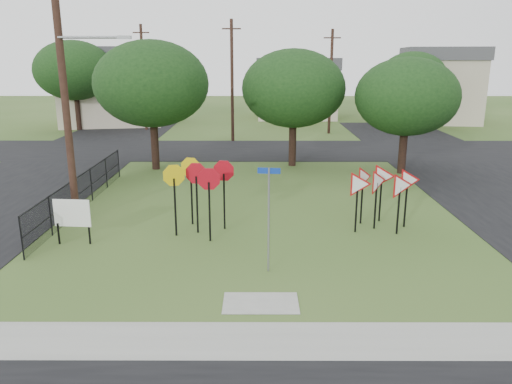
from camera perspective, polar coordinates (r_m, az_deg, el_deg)
ground at (r=15.71m, az=0.49°, el=-8.53°), size 140.00×140.00×0.00m
sidewalk at (r=11.98m, az=0.60°, el=-16.61°), size 30.00×1.60×0.02m
planting_strip at (r=10.98m, az=0.65°, el=-19.92°), size 30.00×0.80×0.02m
street_left at (r=27.86m, az=-25.15°, el=0.64°), size 8.00×50.00×0.02m
street_right at (r=27.94m, az=25.80°, el=0.61°), size 8.00×50.00×0.02m
street_far at (r=34.96m, az=0.31°, el=4.81°), size 60.00×8.00×0.02m
curb_pad at (r=13.55m, az=0.55°, el=-12.59°), size 2.00×1.20×0.02m
street_name_sign at (r=14.77m, az=1.46°, el=-2.50°), size 0.66×0.10×3.23m
stop_sign_cluster at (r=18.22m, az=-6.54°, el=1.25°), size 2.52×1.98×2.67m
yield_sign_cluster at (r=19.24m, az=14.10°, el=0.94°), size 3.01×1.74×2.36m
info_board at (r=18.31m, az=-20.28°, el=-2.45°), size 1.29×0.15×1.61m
utility_pole_main at (r=20.21m, az=-20.94°, el=11.07°), size 3.55×0.33×10.00m
far_pole_a at (r=38.47m, az=-2.75°, el=12.63°), size 1.40×0.24×9.00m
far_pole_b at (r=42.86m, az=8.53°, el=12.41°), size 1.40×0.24×8.50m
far_pole_c at (r=45.51m, az=-12.73°, el=12.68°), size 1.40×0.24×9.00m
fence_run at (r=22.64m, az=-19.21°, el=0.18°), size 0.05×11.55×1.50m
house_left at (r=50.41m, az=-16.19°, el=11.59°), size 10.58×8.88×7.20m
house_mid at (r=54.63m, az=4.55°, el=11.84°), size 8.40×8.40×6.20m
house_right at (r=53.60m, az=20.31°, el=11.44°), size 8.30×8.30×7.20m
tree_near_left at (r=29.03m, az=-11.85°, el=12.00°), size 6.40×6.40×7.27m
tree_near_mid at (r=29.51m, az=4.32°, el=11.71°), size 6.00×6.00×6.80m
tree_near_right at (r=28.63m, az=16.86°, el=10.37°), size 5.60×5.60×6.33m
tree_far_left at (r=47.16m, az=-20.08°, el=12.92°), size 6.80×6.80×7.73m
tree_far_right at (r=48.51m, az=17.47°, el=12.43°), size 6.00×6.00×6.80m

